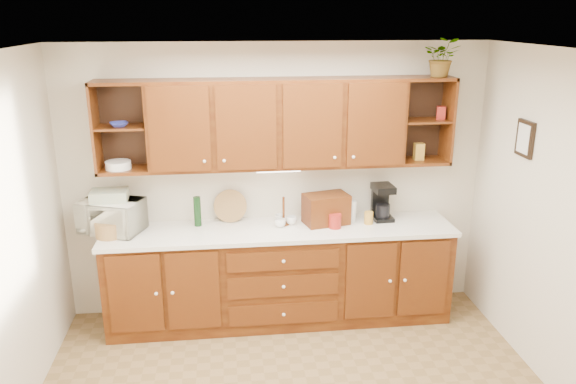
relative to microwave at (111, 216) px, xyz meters
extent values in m
plane|color=white|center=(1.52, -1.54, 1.51)|extent=(4.00, 4.00, 0.00)
plane|color=beige|center=(1.52, 0.21, 0.21)|extent=(4.00, 0.00, 4.00)
cube|color=#351106|center=(1.52, -0.09, -0.64)|extent=(3.20, 0.60, 0.90)
cube|color=white|center=(1.52, -0.10, -0.17)|extent=(3.24, 0.64, 0.04)
cube|color=#351106|center=(1.52, 0.05, 0.80)|extent=(2.30, 0.33, 0.80)
cube|color=black|center=(0.15, 0.20, 0.80)|extent=(0.45, 0.02, 0.80)
cube|color=black|center=(2.90, 0.20, 0.80)|extent=(0.45, 0.02, 0.80)
cube|color=#351106|center=(0.15, 0.05, 0.80)|extent=(0.43, 0.30, 0.02)
cube|color=#351106|center=(2.90, 0.05, 0.80)|extent=(0.43, 0.30, 0.02)
cube|color=#351106|center=(2.90, 0.05, 1.19)|extent=(0.45, 0.33, 0.03)
cube|color=white|center=(1.52, 0.00, 0.38)|extent=(0.40, 0.05, 0.02)
cube|color=black|center=(3.50, -0.64, 0.76)|extent=(0.03, 0.24, 0.30)
cylinder|color=olive|center=(0.00, -0.12, -0.08)|extent=(0.31, 0.31, 0.14)
imported|color=beige|center=(0.00, 0.00, 0.00)|extent=(0.63, 0.53, 0.30)
cube|color=#D9BA66|center=(0.00, 0.00, 0.20)|extent=(0.32, 0.24, 0.09)
cylinder|color=black|center=(0.77, 0.05, -0.01)|extent=(0.07, 0.07, 0.28)
cylinder|color=olive|center=(1.07, 0.14, -0.14)|extent=(0.32, 0.11, 0.31)
cube|color=#351106|center=(1.97, -0.02, -0.01)|extent=(0.45, 0.34, 0.28)
cylinder|color=#351106|center=(1.56, -0.01, -0.01)|extent=(0.02, 0.02, 0.27)
cylinder|color=#351106|center=(1.56, -0.01, -0.14)|extent=(0.11, 0.11, 0.01)
imported|color=white|center=(1.64, -0.01, -0.11)|extent=(0.11, 0.11, 0.08)
imported|color=white|center=(1.53, 0.06, -0.11)|extent=(0.11, 0.11, 0.08)
imported|color=white|center=(1.53, -0.07, -0.11)|extent=(0.11, 0.11, 0.08)
cylinder|color=maroon|center=(2.03, -0.15, -0.08)|extent=(0.14, 0.14, 0.14)
cylinder|color=white|center=(2.23, 0.01, -0.05)|extent=(0.09, 0.09, 0.20)
cylinder|color=#BF892D|center=(2.36, -0.08, -0.09)|extent=(0.10, 0.10, 0.12)
cube|color=black|center=(2.52, 0.03, -0.13)|extent=(0.20, 0.25, 0.04)
cube|color=black|center=(2.52, 0.12, 0.02)|extent=(0.17, 0.06, 0.29)
cube|color=black|center=(2.52, 0.03, 0.16)|extent=(0.20, 0.25, 0.06)
cylinder|color=black|center=(2.52, 0.01, -0.06)|extent=(0.14, 0.14, 0.13)
imported|color=#293298|center=(0.14, 0.01, 0.83)|extent=(0.20, 0.20, 0.04)
cylinder|color=white|center=(0.10, 0.02, 0.47)|extent=(0.29, 0.29, 0.07)
cube|color=#BF892D|center=(2.85, 0.03, 0.51)|extent=(0.09, 0.07, 0.16)
cube|color=maroon|center=(3.04, 0.04, 0.87)|extent=(0.10, 0.09, 0.12)
imported|color=#999999|center=(2.99, 0.00, 1.37)|extent=(0.39, 0.37, 0.35)
camera|label=1|loc=(1.03, -4.91, 1.74)|focal=35.00mm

